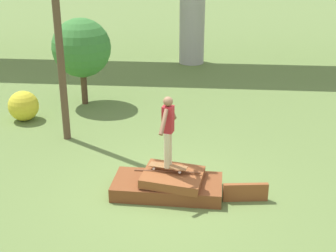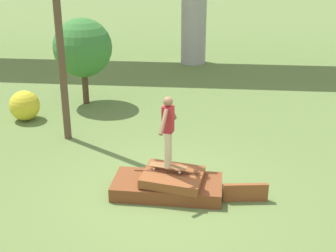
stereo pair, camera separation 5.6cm
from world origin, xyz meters
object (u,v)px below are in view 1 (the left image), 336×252
at_px(skateboard, 168,166).
at_px(tree_behind_left, 81,48).
at_px(skater, 168,127).
at_px(bush_yellow_flowering, 23,106).

relative_size(skateboard, tree_behind_left, 0.30).
height_order(skateboard, skater, skater).
bearing_deg(skateboard, skater, -75.96).
relative_size(skateboard, skater, 0.55).
distance_m(skater, bush_yellow_flowering, 6.34).
bearing_deg(skateboard, bush_yellow_flowering, 140.30).
relative_size(skater, tree_behind_left, 0.55).
xyz_separation_m(skateboard, bush_yellow_flowering, (-4.80, 3.99, -0.17)).
distance_m(skater, tree_behind_left, 6.61).
height_order(skateboard, tree_behind_left, tree_behind_left).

